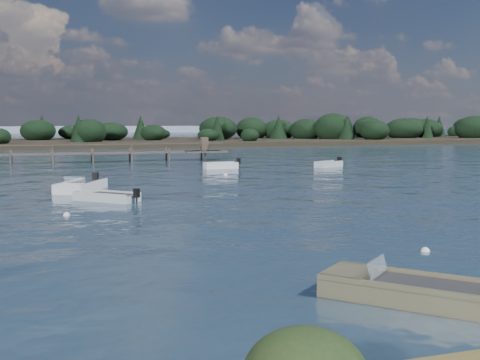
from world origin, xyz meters
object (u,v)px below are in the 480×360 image
object	(u,v)px
tender_far_white	(221,167)
dinghy_mid_grey	(107,198)
dinghy_extra_a	(81,188)
dinghy_near_olive	(416,295)
tender_far_grey_b	(329,165)

from	to	relation	value
tender_far_white	dinghy_mid_grey	bearing A→B (deg)	-122.09
dinghy_mid_grey	dinghy_extra_a	bearing A→B (deg)	100.90
dinghy_mid_grey	dinghy_near_olive	xyz separation A→B (m)	(5.56, -22.30, 0.02)
dinghy_extra_a	dinghy_near_olive	size ratio (longest dim) A/B	1.07
dinghy_near_olive	dinghy_extra_a	bearing A→B (deg)	103.38
dinghy_mid_grey	dinghy_near_olive	bearing A→B (deg)	-76.00
tender_far_white	tender_far_grey_b	distance (m)	10.94
dinghy_mid_grey	dinghy_near_olive	world-z (taller)	dinghy_near_olive
dinghy_mid_grey	tender_far_grey_b	bearing A→B (deg)	38.83
tender_far_white	dinghy_extra_a	size ratio (longest dim) A/B	0.72
tender_far_grey_b	dinghy_extra_a	world-z (taller)	dinghy_extra_a
tender_far_grey_b	dinghy_mid_grey	world-z (taller)	tender_far_grey_b
dinghy_extra_a	dinghy_near_olive	world-z (taller)	dinghy_extra_a
tender_far_grey_b	dinghy_extra_a	distance (m)	28.28
tender_far_white	tender_far_grey_b	bearing A→B (deg)	-7.93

